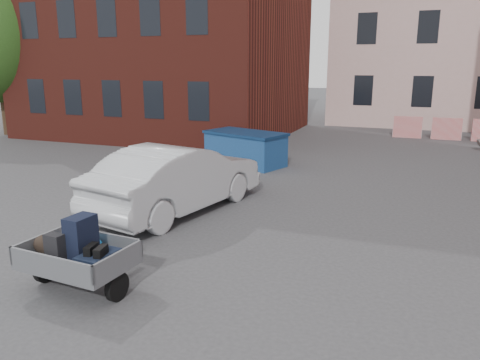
% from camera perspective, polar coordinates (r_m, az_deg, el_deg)
% --- Properties ---
extents(ground, '(120.00, 120.00, 0.00)m').
position_cam_1_polar(ground, '(9.56, 1.10, -6.92)').
color(ground, '#38383A').
rests_on(ground, ground).
extents(far_building, '(6.00, 6.00, 8.00)m').
position_cam_1_polar(far_building, '(38.15, -16.57, 14.33)').
color(far_building, maroon).
rests_on(far_building, ground).
extents(barriers, '(4.70, 0.18, 1.00)m').
position_cam_1_polar(barriers, '(23.60, 23.89, 5.72)').
color(barriers, red).
rests_on(barriers, ground).
extents(trailer, '(1.68, 1.86, 1.20)m').
position_cam_1_polar(trailer, '(7.60, -19.23, -8.49)').
color(trailer, black).
rests_on(trailer, ground).
extents(dumpster, '(3.05, 2.22, 1.15)m').
position_cam_1_polar(dumpster, '(16.14, 0.66, 3.89)').
color(dumpster, navy).
rests_on(dumpster, ground).
extents(silver_car, '(2.63, 5.06, 1.59)m').
position_cam_1_polar(silver_car, '(11.11, -7.59, 0.24)').
color(silver_car, '#B5B9BE').
rests_on(silver_car, ground).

